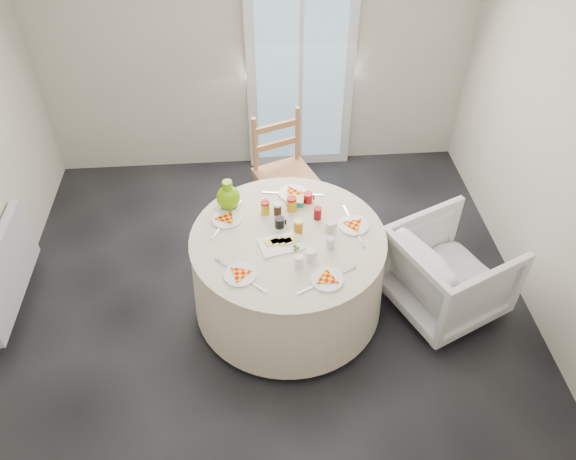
{
  "coord_description": "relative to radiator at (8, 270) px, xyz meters",
  "views": [
    {
      "loc": [
        -0.09,
        -2.83,
        3.4
      ],
      "look_at": [
        0.13,
        0.02,
        0.8
      ],
      "focal_mm": 35.0,
      "sensor_mm": 36.0,
      "label": 1
    }
  ],
  "objects": [
    {
      "name": "place_settings",
      "position": [
        2.07,
        -0.18,
        0.39
      ],
      "size": [
        1.52,
        1.52,
        0.02
      ],
      "primitive_type": null,
      "rotation": [
        0.0,
        0.0,
        -0.36
      ],
      "color": "silver",
      "rests_on": "table"
    },
    {
      "name": "butter_tub",
      "position": [
        2.15,
        0.18,
        0.41
      ],
      "size": [
        0.14,
        0.12,
        0.05
      ],
      "primitive_type": "cube",
      "rotation": [
        0.0,
        0.0,
        -0.22
      ],
      "color": "#0C879E",
      "rests_on": "table"
    },
    {
      "name": "wooden_chair",
      "position": [
        2.13,
        0.83,
        0.09
      ],
      "size": [
        0.59,
        0.58,
        1.04
      ],
      "primitive_type": null,
      "rotation": [
        0.0,
        0.0,
        0.37
      ],
      "color": "#AA794C",
      "rests_on": "floor"
    },
    {
      "name": "jar_cluster",
      "position": [
        2.1,
        0.04,
        0.44
      ],
      "size": [
        0.46,
        0.31,
        0.12
      ],
      "primitive_type": null,
      "rotation": [
        0.0,
        0.0,
        -0.26
      ],
      "color": "#964C1E",
      "rests_on": "table"
    },
    {
      "name": "armchair",
      "position": [
        3.27,
        -0.25,
        0.01
      ],
      "size": [
        0.96,
        0.99,
        0.78
      ],
      "primitive_type": "imported",
      "rotation": [
        0.0,
        0.0,
        2.0
      ],
      "color": "silver",
      "rests_on": "floor"
    },
    {
      "name": "wall_back",
      "position": [
        1.94,
        1.8,
        0.92
      ],
      "size": [
        4.0,
        0.02,
        2.6
      ],
      "primitive_type": "cube",
      "color": "#BCB5A3",
      "rests_on": "floor"
    },
    {
      "name": "wall_right",
      "position": [
        3.94,
        -0.2,
        0.92
      ],
      "size": [
        0.02,
        4.0,
        2.6
      ],
      "primitive_type": "cube",
      "color": "#BCB5A3",
      "rests_on": "floor"
    },
    {
      "name": "cheese_platter",
      "position": [
        2.02,
        -0.26,
        0.39
      ],
      "size": [
        0.34,
        0.26,
        0.04
      ],
      "primitive_type": null,
      "rotation": [
        0.0,
        0.0,
        0.25
      ],
      "color": "silver",
      "rests_on": "table"
    },
    {
      "name": "green_pitcher",
      "position": [
        1.66,
        0.18,
        0.49
      ],
      "size": [
        0.22,
        0.22,
        0.23
      ],
      "primitive_type": null,
      "rotation": [
        0.0,
        0.0,
        0.28
      ],
      "color": "#6BAB07",
      "rests_on": "table"
    },
    {
      "name": "table",
      "position": [
        2.07,
        -0.18,
        -0.01
      ],
      "size": [
        1.41,
        1.41,
        0.72
      ],
      "primitive_type": "cylinder",
      "color": "beige",
      "rests_on": "floor"
    },
    {
      "name": "mugs_glasses",
      "position": [
        2.2,
        -0.19,
        0.43
      ],
      "size": [
        0.58,
        0.58,
        0.09
      ],
      "primitive_type": null,
      "rotation": [
        0.0,
        0.0,
        0.14
      ],
      "color": "#A4A2A2",
      "rests_on": "table"
    },
    {
      "name": "floor",
      "position": [
        1.94,
        -0.2,
        -0.38
      ],
      "size": [
        4.0,
        4.0,
        0.0
      ],
      "primitive_type": "plane",
      "color": "black",
      "rests_on": "ground"
    },
    {
      "name": "radiator",
      "position": [
        0.0,
        0.0,
        0.0
      ],
      "size": [
        0.07,
        1.0,
        0.55
      ],
      "primitive_type": "cube",
      "color": "silver",
      "rests_on": "floor"
    },
    {
      "name": "glass_door",
      "position": [
        2.34,
        1.75,
        0.67
      ],
      "size": [
        1.0,
        0.08,
        2.1
      ],
      "primitive_type": "cube",
      "color": "silver",
      "rests_on": "floor"
    }
  ]
}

